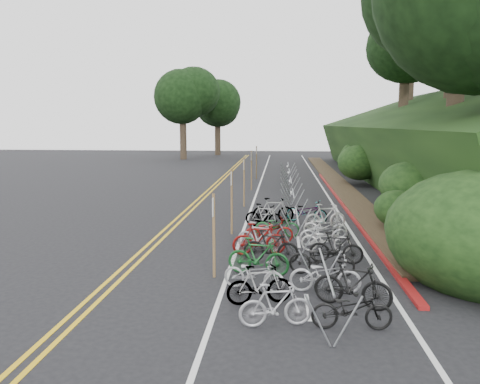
# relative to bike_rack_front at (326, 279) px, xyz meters

# --- Properties ---
(ground) EXTENTS (120.00, 120.00, 0.00)m
(ground) POSITION_rel_bike_rack_front_xyz_m (-3.44, 2.38, -0.80)
(ground) COLOR black
(ground) RESTS_ON ground
(road_markings) EXTENTS (7.47, 80.00, 0.01)m
(road_markings) POSITION_rel_bike_rack_front_xyz_m (-2.81, 12.48, -0.80)
(road_markings) COLOR gold
(road_markings) RESTS_ON ground
(red_curb) EXTENTS (0.25, 28.00, 0.10)m
(red_curb) POSITION_rel_bike_rack_front_xyz_m (2.26, 14.38, -0.75)
(red_curb) COLOR maroon
(red_curb) RESTS_ON ground
(embankment) EXTENTS (14.30, 48.14, 9.11)m
(embankment) POSITION_rel_bike_rack_front_xyz_m (9.52, 21.42, 1.77)
(embankment) COLOR black
(embankment) RESTS_ON ground
(tree_cluster) EXTENTS (31.94, 53.62, 17.48)m
(tree_cluster) POSITION_rel_bike_rack_front_xyz_m (6.31, 24.42, 10.13)
(tree_cluster) COLOR #2D2319
(tree_cluster) RESTS_ON ground
(bike_rack_front) EXTENTS (1.09, 3.32, 1.06)m
(bike_rack_front) POSITION_rel_bike_rack_front_xyz_m (0.00, 0.00, 0.00)
(bike_rack_front) COLOR gray
(bike_rack_front) RESTS_ON ground
(bike_racks_rest) EXTENTS (1.14, 23.00, 1.17)m
(bike_racks_rest) POSITION_rel_bike_rack_front_xyz_m (-0.44, 15.38, 0.05)
(bike_racks_rest) COLOR gray
(bike_racks_rest) RESTS_ON ground
(signpost_near) EXTENTS (0.08, 0.40, 2.32)m
(signpost_near) POSITION_rel_bike_rack_front_xyz_m (-2.80, 2.29, 0.53)
(signpost_near) COLOR brown
(signpost_near) RESTS_ON ground
(signposts_rest) EXTENTS (0.08, 18.40, 2.50)m
(signposts_rest) POSITION_rel_bike_rack_front_xyz_m (-2.84, 16.38, 0.63)
(signposts_rest) COLOR brown
(signposts_rest) RESTS_ON ground
(bike_front) EXTENTS (0.80, 1.80, 1.05)m
(bike_front) POSITION_rel_bike_rack_front_xyz_m (-1.66, 4.60, -0.28)
(bike_front) COLOR maroon
(bike_front) RESTS_ON ground
(bike_valet) EXTENTS (3.49, 12.28, 1.08)m
(bike_valet) POSITION_rel_bike_rack_front_xyz_m (-0.43, 4.53, -0.32)
(bike_valet) COLOR #9E9EA3
(bike_valet) RESTS_ON ground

